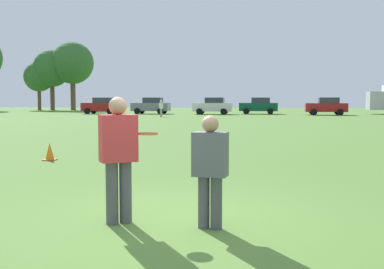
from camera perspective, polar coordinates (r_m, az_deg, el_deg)
ground_plane at (r=6.60m, az=-2.69°, el=-10.43°), size 164.43×164.43×0.00m
player_thrower at (r=6.40m, az=-8.84°, el=-2.19°), size 0.55×0.47×1.70m
player_defender at (r=6.10m, az=2.19°, el=-3.78°), size 0.47×0.33×1.47m
frisbee at (r=6.43m, az=-5.31°, el=0.08°), size 0.27×0.27×0.07m
traffic_cone at (r=13.52m, az=-16.73°, el=-2.02°), size 0.32×0.32×0.48m
parked_car_near_left at (r=54.02m, az=-10.78°, el=3.44°), size 4.28×2.37×1.82m
parked_car_mid_left at (r=53.29m, az=-4.92°, el=3.48°), size 4.28×2.37×1.82m
parked_car_center at (r=51.60m, az=2.54°, el=3.47°), size 4.28×2.37×1.82m
parked_car_mid_right at (r=53.09m, az=8.05°, el=3.45°), size 4.28×2.37×1.82m
parked_car_near_right at (r=51.23m, az=15.87°, el=3.30°), size 4.28×2.37×1.82m
bystander_sideline_watcher at (r=43.91m, az=-3.74°, el=3.24°), size 0.42×0.49×1.54m
tree_west_maple at (r=74.18m, az=-17.93°, el=6.60°), size 4.39×4.39×7.14m
tree_center_elm at (r=73.65m, az=-16.50°, el=7.60°), size 5.49×5.49×8.92m
tree_east_birch at (r=72.60m, az=-14.17°, el=8.31°), size 6.17×6.17×10.03m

